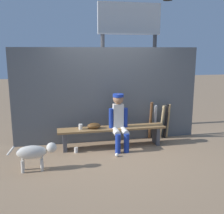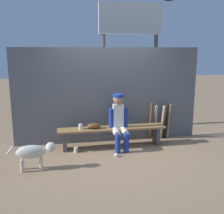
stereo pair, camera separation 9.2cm
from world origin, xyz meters
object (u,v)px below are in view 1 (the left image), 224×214
Objects in this scene: baseball at (117,155)px; dog at (35,152)px; bat_aluminum_black at (166,121)px; player_seated at (119,120)px; bat_aluminum_silver at (155,122)px; dugout_bench at (112,132)px; cup_on_ground at (76,150)px; baseball_glove at (94,126)px; cup_on_bench at (81,127)px; bat_wood_dark at (151,121)px; bat_wood_tan at (168,121)px; bat_wood_natural at (162,122)px; scoreboard at (132,37)px.

baseball is 1.59m from dog.
player_seated is at bearing -162.98° from bat_aluminum_black.
bat_aluminum_black is at bearing -15.13° from bat_aluminum_silver.
dugout_bench is at bearing 87.80° from baseball.
dugout_bench is 0.86m from cup_on_ground.
dugout_bench reaches higher than cup_on_ground.
baseball_glove reaches higher than cup_on_bench.
baseball_glove is at bearing 180.00° from dugout_bench.
bat_aluminum_silver is at bearing 15.14° from cup_on_ground.
cup_on_bench is at bearing -169.55° from bat_wood_dark.
cup_on_ground is at bearing 153.71° from baseball.
bat_wood_tan is 0.99× the size of dog.
baseball_glove is 0.34× the size of bat_wood_natural.
baseball_glove is at bearing -171.36° from bat_aluminum_black.
bat_wood_dark is 12.33× the size of baseball.
dugout_bench is 0.67× the size of scoreboard.
cup_on_ground is at bearing -155.61° from baseball_glove.
cup_on_ground is (-0.79, -0.18, -0.29)m from dugout_bench.
player_seated is at bearing -38.94° from dugout_bench.
bat_wood_dark is at bearing 12.86° from baseball_glove.
bat_aluminum_silver is (0.12, 0.02, -0.05)m from bat_wood_dark.
bat_wood_dark is 1.13× the size of bat_aluminum_silver.
bat_wood_tan is 11.25× the size of baseball.
baseball_glove is at bearing -167.53° from bat_aluminum_silver.
player_seated reaches higher than bat_aluminum_black.
cup_on_bench is (-0.65, 0.57, 0.46)m from baseball.
dog is (-2.80, -1.14, -0.08)m from bat_wood_natural.
dog is (-1.68, -0.76, -0.29)m from player_seated.
dog is (-1.16, -0.87, -0.16)m from baseball_glove.
scoreboard reaches higher than bat_wood_natural.
bat_wood_dark is 1.69m from cup_on_bench.
dog is (-0.75, -0.69, 0.28)m from cup_on_ground.
baseball is (0.37, -0.57, -0.46)m from baseball_glove.
bat_wood_tan is at bearing 18.83° from player_seated.
bat_wood_tan is at bearing 0.43° from bat_aluminum_silver.
bat_wood_dark reaches higher than bat_wood_natural.
baseball_glove is at bearing -169.61° from bat_wood_tan.
scoreboard is at bearing 49.60° from baseball_glove.
cup_on_bench is (-0.81, 0.12, -0.14)m from player_seated.
bat_aluminum_black reaches higher than dugout_bench.
dog is at bearing -155.63° from bat_aluminum_silver.
bat_aluminum_black is 1.65m from baseball.
dog is (-2.66, -1.20, -0.07)m from bat_aluminum_silver.
cup_on_bench reaches higher than cup_on_ground.
baseball_glove is at bearing -170.65° from bat_wood_natural.
dog is at bearing -137.61° from cup_on_ground.
bat_wood_natural is 7.51× the size of cup_on_bench.
dugout_bench is at bearing 12.99° from cup_on_ground.
dugout_bench is 1.38m from bat_aluminum_black.
player_seated reaches higher than dog.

